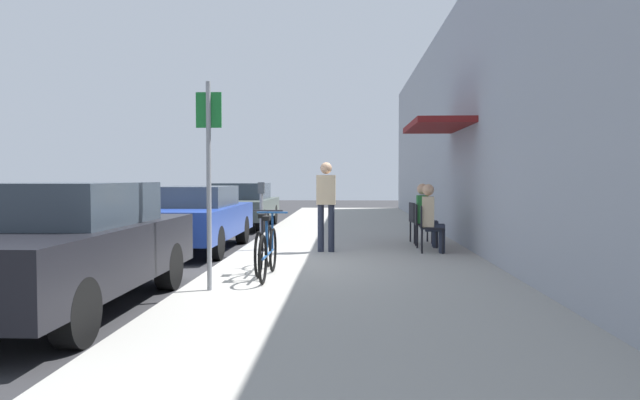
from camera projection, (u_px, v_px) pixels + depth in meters
The scene contains 16 objects.
ground_plane at pixel (215, 273), 9.35m from camera, with size 60.00×60.00×0.00m, color #2D2D30.
sidewalk_slab at pixel (354, 254), 11.24m from camera, with size 4.50×32.00×0.12m, color #9E9B93.
building_facade at pixel (480, 117), 11.03m from camera, with size 1.40×32.00×5.37m.
parked_car_0 at pixel (64, 245), 6.63m from camera, with size 1.80×4.40×1.47m.
parked_car_1 at pixel (193, 217), 12.18m from camera, with size 1.80×4.40×1.35m.
parked_car_2 at pixel (242, 205), 17.76m from camera, with size 1.80×4.40×1.36m.
parking_meter at pixel (261, 211), 11.34m from camera, with size 0.12×0.10×1.32m.
street_sign at pixel (209, 169), 7.24m from camera, with size 0.32×0.06×2.60m.
bicycle_0 at pixel (264, 248), 8.69m from camera, with size 0.46×1.71×0.90m.
bicycle_1 at pixel (268, 252), 8.21m from camera, with size 0.46×1.71×0.90m.
cafe_chair_0 at pixel (428, 226), 10.96m from camera, with size 0.49×0.49×0.87m.
seated_patron_0 at pixel (431, 216), 10.95m from camera, with size 0.46×0.40×1.29m.
cafe_chair_1 at pixel (422, 222), 11.80m from camera, with size 0.46×0.46×0.87m.
seated_patron_1 at pixel (425, 213), 11.79m from camera, with size 0.44×0.37×1.29m.
cafe_chair_2 at pixel (417, 220), 12.59m from camera, with size 0.49×0.49×0.87m.
pedestrian_standing at pixel (326, 199), 11.03m from camera, with size 0.36×0.22×1.70m.
Camera 1 is at (2.12, -9.21, 1.53)m, focal length 32.71 mm.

